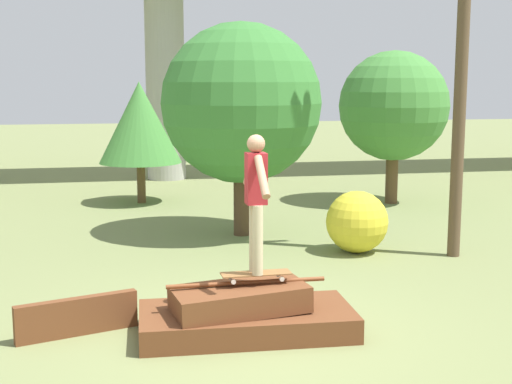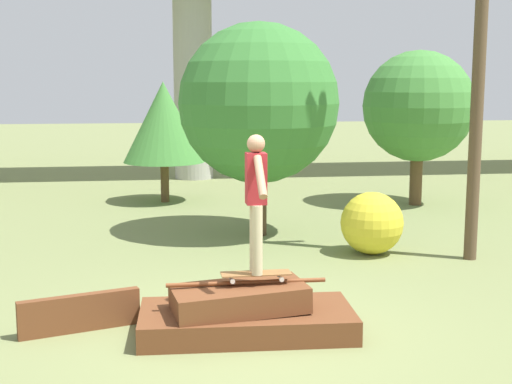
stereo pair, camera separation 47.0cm
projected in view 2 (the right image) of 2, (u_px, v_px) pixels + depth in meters
ground_plane at (247, 333)px, 8.08m from camera, size 80.00×80.00×0.00m
scrap_pile at (244, 314)px, 8.03m from camera, size 2.44×1.22×0.62m
scrap_plank_loose at (80, 313)px, 8.11m from camera, size 1.34×0.54×0.43m
skateboard at (256, 274)px, 7.98m from camera, size 0.79×0.24×0.09m
skater at (256, 195)px, 7.84m from camera, size 0.22×1.09×1.55m
utility_pole at (481, 27)px, 10.85m from camera, size 1.30×0.20×7.02m
tree_behind_left at (164, 122)px, 16.46m from camera, size 1.89×1.89×2.80m
tree_behind_right at (418, 107)px, 16.02m from camera, size 2.50×2.50×3.50m
tree_mid_back at (259, 103)px, 12.81m from camera, size 2.89×2.89×3.87m
bush_yellow_flowering at (372, 223)px, 11.67m from camera, size 1.03×1.03×1.03m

